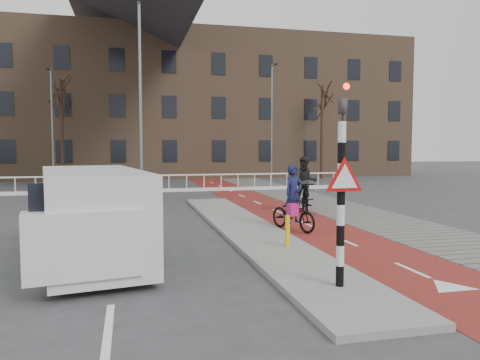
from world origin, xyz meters
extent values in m
plane|color=#38383A|center=(0.00, 0.00, 0.00)|extent=(120.00, 120.00, 0.00)
cube|color=maroon|center=(1.50, 10.00, 0.01)|extent=(2.50, 60.00, 0.01)
cube|color=slate|center=(4.30, 10.00, 0.01)|extent=(3.00, 60.00, 0.01)
cube|color=gray|center=(-0.70, 4.00, 0.06)|extent=(1.80, 16.00, 0.12)
cylinder|color=black|center=(-0.60, -2.00, 1.56)|extent=(0.14, 0.14, 2.88)
imported|color=black|center=(-0.60, -2.00, 3.40)|extent=(0.13, 0.16, 0.80)
cylinder|color=#FF0C05|center=(-0.60, -2.14, 3.58)|extent=(0.11, 0.02, 0.11)
cylinder|color=yellow|center=(-0.41, 1.33, 0.50)|extent=(0.12, 0.12, 0.76)
imported|color=black|center=(0.68, 3.94, 0.51)|extent=(1.32, 2.03, 1.01)
imported|color=#151941|center=(0.68, 3.94, 1.13)|extent=(0.75, 0.62, 1.76)
cube|color=#BF1B6F|center=(0.48, 3.43, 0.71)|extent=(0.36, 0.29, 0.37)
imported|color=black|center=(2.45, 7.48, 0.62)|extent=(1.12, 2.12, 1.23)
imported|color=black|center=(2.45, 7.48, 1.21)|extent=(1.10, 0.96, 1.93)
cube|color=silver|center=(-4.96, 1.03, 1.11)|extent=(2.70, 5.07, 1.92)
cube|color=#2C871D|center=(-5.93, 1.03, 1.01)|extent=(0.53, 3.04, 0.55)
cube|color=#2C871D|center=(-3.99, 1.03, 1.01)|extent=(0.53, 3.04, 0.55)
cube|color=black|center=(-4.96, -1.03, 1.51)|extent=(1.72, 0.34, 0.90)
cylinder|color=black|center=(-5.49, -0.72, 0.34)|extent=(0.35, 0.70, 0.67)
cylinder|color=black|center=(-3.88, -0.45, 0.34)|extent=(0.35, 0.70, 0.67)
cylinder|color=black|center=(-6.04, 2.51, 0.34)|extent=(0.35, 0.70, 0.67)
cylinder|color=black|center=(-4.42, 2.78, 0.34)|extent=(0.35, 0.70, 0.67)
cube|color=silver|center=(-5.00, 17.00, 0.95)|extent=(28.00, 0.08, 0.08)
cube|color=silver|center=(-5.00, 17.00, 0.10)|extent=(28.00, 0.10, 0.20)
cube|color=#7F6047|center=(-3.00, 32.00, 6.00)|extent=(46.00, 10.00, 12.00)
cylinder|color=black|center=(-8.45, 23.53, 3.47)|extent=(0.22, 0.22, 6.95)
cylinder|color=black|center=(10.72, 25.10, 3.66)|extent=(0.27, 0.27, 7.32)
cylinder|color=slate|center=(-3.65, 11.22, 4.34)|extent=(0.12, 0.12, 8.69)
cylinder|color=slate|center=(-8.97, 23.03, 3.77)|extent=(0.12, 0.12, 7.53)
cylinder|color=slate|center=(5.88, 22.93, 4.20)|extent=(0.12, 0.12, 8.40)
camera|label=1|loc=(-4.18, -9.45, 2.58)|focal=35.00mm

